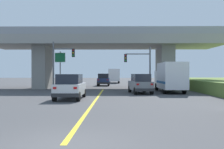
{
  "coord_description": "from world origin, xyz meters",
  "views": [
    {
      "loc": [
        1.5,
        -7.44,
        2.1
      ],
      "look_at": [
        1.19,
        20.47,
        1.95
      ],
      "focal_mm": 41.34,
      "sensor_mm": 36.0,
      "label": 1
    }
  ],
  "objects_px": {
    "traffic_signal_farside": "(60,61)",
    "highway_sign": "(60,62)",
    "traffic_signal_nearside": "(141,64)",
    "semi_truck_distant": "(114,76)",
    "box_truck": "(170,77)",
    "sedan_oncoming": "(104,80)",
    "suv_crossing": "(140,84)",
    "suv_lead": "(70,87)"
  },
  "relations": [
    {
      "from": "suv_lead",
      "to": "highway_sign",
      "type": "distance_m",
      "value": 13.4
    },
    {
      "from": "sedan_oncoming",
      "to": "traffic_signal_farside",
      "type": "xyz_separation_m",
      "value": [
        -4.42,
        -13.39,
        2.55
      ]
    },
    {
      "from": "box_truck",
      "to": "sedan_oncoming",
      "type": "bearing_deg",
      "value": 118.18
    },
    {
      "from": "traffic_signal_farside",
      "to": "highway_sign",
      "type": "height_order",
      "value": "traffic_signal_farside"
    },
    {
      "from": "suv_lead",
      "to": "highway_sign",
      "type": "bearing_deg",
      "value": 105.5
    },
    {
      "from": "suv_lead",
      "to": "traffic_signal_nearside",
      "type": "distance_m",
      "value": 11.88
    },
    {
      "from": "box_truck",
      "to": "traffic_signal_farside",
      "type": "height_order",
      "value": "traffic_signal_farside"
    },
    {
      "from": "box_truck",
      "to": "traffic_signal_farside",
      "type": "relative_size",
      "value": 1.26
    },
    {
      "from": "sedan_oncoming",
      "to": "traffic_signal_nearside",
      "type": "distance_m",
      "value": 13.94
    },
    {
      "from": "suv_crossing",
      "to": "highway_sign",
      "type": "height_order",
      "value": "highway_sign"
    },
    {
      "from": "highway_sign",
      "to": "semi_truck_distant",
      "type": "height_order",
      "value": "highway_sign"
    },
    {
      "from": "highway_sign",
      "to": "semi_truck_distant",
      "type": "xyz_separation_m",
      "value": [
        6.94,
        21.58,
        -2.0
      ]
    },
    {
      "from": "traffic_signal_nearside",
      "to": "highway_sign",
      "type": "xyz_separation_m",
      "value": [
        -10.17,
        3.08,
        0.34
      ]
    },
    {
      "from": "box_truck",
      "to": "highway_sign",
      "type": "distance_m",
      "value": 14.24
    },
    {
      "from": "highway_sign",
      "to": "traffic_signal_nearside",
      "type": "bearing_deg",
      "value": -16.87
    },
    {
      "from": "suv_crossing",
      "to": "semi_truck_distant",
      "type": "distance_m",
      "value": 28.52
    },
    {
      "from": "suv_crossing",
      "to": "semi_truck_distant",
      "type": "height_order",
      "value": "semi_truck_distant"
    },
    {
      "from": "box_truck",
      "to": "semi_truck_distant",
      "type": "bearing_deg",
      "value": 103.15
    },
    {
      "from": "box_truck",
      "to": "highway_sign",
      "type": "height_order",
      "value": "highway_sign"
    },
    {
      "from": "suv_lead",
      "to": "box_truck",
      "type": "xyz_separation_m",
      "value": [
        9.65,
        7.58,
        0.67
      ]
    },
    {
      "from": "box_truck",
      "to": "highway_sign",
      "type": "relative_size",
      "value": 1.48
    },
    {
      "from": "suv_lead",
      "to": "traffic_signal_farside",
      "type": "bearing_deg",
      "value": 106.75
    },
    {
      "from": "suv_crossing",
      "to": "semi_truck_distant",
      "type": "bearing_deg",
      "value": 88.92
    },
    {
      "from": "suv_crossing",
      "to": "suv_lead",
      "type": "bearing_deg",
      "value": -143.37
    },
    {
      "from": "suv_lead",
      "to": "semi_truck_distant",
      "type": "distance_m",
      "value": 34.43
    },
    {
      "from": "suv_crossing",
      "to": "sedan_oncoming",
      "type": "height_order",
      "value": "same"
    },
    {
      "from": "highway_sign",
      "to": "box_truck",
      "type": "bearing_deg",
      "value": -21.14
    },
    {
      "from": "suv_lead",
      "to": "highway_sign",
      "type": "height_order",
      "value": "highway_sign"
    },
    {
      "from": "semi_truck_distant",
      "to": "sedan_oncoming",
      "type": "bearing_deg",
      "value": -98.29
    },
    {
      "from": "suv_crossing",
      "to": "box_truck",
      "type": "distance_m",
      "value": 3.88
    },
    {
      "from": "traffic_signal_farside",
      "to": "suv_lead",
      "type": "bearing_deg",
      "value": -73.25
    },
    {
      "from": "semi_truck_distant",
      "to": "suv_crossing",
      "type": "bearing_deg",
      "value": -84.35
    },
    {
      "from": "traffic_signal_nearside",
      "to": "traffic_signal_farside",
      "type": "distance_m",
      "value": 9.4
    },
    {
      "from": "traffic_signal_farside",
      "to": "highway_sign",
      "type": "distance_m",
      "value": 3.72
    },
    {
      "from": "box_truck",
      "to": "semi_truck_distant",
      "type": "height_order",
      "value": "box_truck"
    },
    {
      "from": "highway_sign",
      "to": "semi_truck_distant",
      "type": "distance_m",
      "value": 22.76
    },
    {
      "from": "suv_lead",
      "to": "semi_truck_distant",
      "type": "xyz_separation_m",
      "value": [
        3.42,
        34.26,
        0.56
      ]
    },
    {
      "from": "box_truck",
      "to": "traffic_signal_nearside",
      "type": "height_order",
      "value": "traffic_signal_nearside"
    },
    {
      "from": "box_truck",
      "to": "sedan_oncoming",
      "type": "height_order",
      "value": "box_truck"
    },
    {
      "from": "sedan_oncoming",
      "to": "highway_sign",
      "type": "bearing_deg",
      "value": -118.13
    },
    {
      "from": "box_truck",
      "to": "highway_sign",
      "type": "xyz_separation_m",
      "value": [
        -13.17,
        5.09,
        1.89
      ]
    },
    {
      "from": "traffic_signal_farside",
      "to": "box_truck",
      "type": "bearing_deg",
      "value": -6.71
    }
  ]
}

